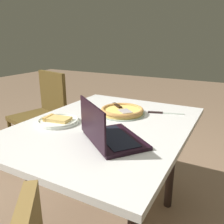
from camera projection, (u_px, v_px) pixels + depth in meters
ground_plane at (107, 218)px, 1.62m from camera, size 12.00×12.00×0.00m
dining_table at (107, 136)px, 1.43m from camera, size 1.23×0.94×0.70m
laptop at (108, 134)px, 1.15m from camera, size 0.39×0.41×0.21m
pizza_plate at (58, 121)px, 1.42m from camera, size 0.25×0.25×0.04m
pizza_tray at (122, 111)px, 1.58m from camera, size 0.31×0.31×0.04m
table_knife at (162, 113)px, 1.60m from camera, size 0.09×0.24×0.01m
chair_far at (43, 111)px, 2.28m from camera, size 0.52×0.52×0.88m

